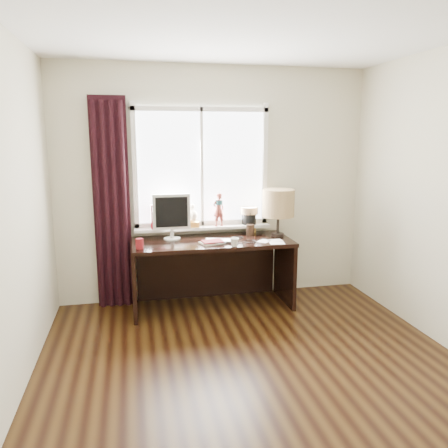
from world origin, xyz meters
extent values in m
cube|color=#38220C|center=(0.00, 0.00, 0.00)|extent=(3.50, 4.00, 0.00)
cube|color=white|center=(0.00, 0.00, 2.60)|extent=(3.50, 4.00, 0.00)
cube|color=beige|center=(0.00, 2.00, 1.30)|extent=(3.50, 0.00, 2.60)
imported|color=silver|center=(-0.01, 1.53, 0.76)|extent=(0.39, 0.31, 0.03)
imported|color=white|center=(0.07, 1.33, 0.80)|extent=(0.12, 0.12, 0.09)
cylinder|color=maroon|center=(-0.86, 1.43, 0.80)|extent=(0.08, 0.08, 0.10)
cube|color=white|center=(-0.15, 1.99, 1.50)|extent=(1.40, 0.02, 1.30)
cube|color=silver|center=(-0.15, 1.96, 0.88)|extent=(1.50, 0.05, 0.05)
cube|color=silver|center=(-0.15, 1.96, 2.12)|extent=(1.50, 0.05, 0.05)
cube|color=silver|center=(-0.88, 1.96, 1.50)|extent=(0.05, 0.05, 1.40)
cube|color=silver|center=(0.57, 1.96, 1.50)|extent=(0.05, 0.05, 1.40)
cube|color=silver|center=(-0.15, 1.96, 1.50)|extent=(0.03, 0.05, 1.30)
cube|color=silver|center=(-0.15, 1.91, 0.83)|extent=(1.52, 0.18, 0.03)
cylinder|color=#5A010A|center=(-0.65, 1.88, 0.98)|extent=(0.15, 0.15, 0.26)
cube|color=gold|center=(-0.28, 1.89, 0.88)|extent=(0.15, 0.12, 0.06)
sphere|color=beige|center=(-0.28, 1.89, 0.97)|extent=(0.13, 0.13, 0.13)
sphere|color=beige|center=(-0.28, 1.89, 1.07)|extent=(0.07, 0.07, 0.07)
imported|color=brown|center=(0.03, 1.88, 1.04)|extent=(0.16, 0.12, 0.38)
cylinder|color=#1E4C51|center=(0.03, 1.87, 1.12)|extent=(0.10, 0.10, 0.05)
cylinder|color=black|center=(0.39, 1.91, 0.91)|extent=(0.16, 0.16, 0.12)
cylinder|color=#8C6B4C|center=(0.39, 1.91, 1.01)|extent=(0.20, 0.20, 0.08)
cube|color=black|center=(-1.13, 1.92, 1.12)|extent=(0.38, 0.05, 2.25)
cylinder|color=black|center=(-1.27, 1.89, 1.10)|extent=(0.06, 0.06, 2.20)
cylinder|color=black|center=(-1.18, 1.89, 1.10)|extent=(0.06, 0.06, 2.20)
cylinder|color=black|center=(-1.09, 1.89, 1.10)|extent=(0.06, 0.06, 2.20)
cylinder|color=black|center=(-1.00, 1.89, 1.10)|extent=(0.06, 0.06, 2.20)
cube|color=black|center=(-0.10, 1.63, 0.73)|extent=(1.70, 0.70, 0.04)
cube|color=black|center=(-0.93, 1.63, 0.35)|extent=(0.04, 0.64, 0.71)
cube|color=black|center=(0.73, 1.63, 0.35)|extent=(0.04, 0.64, 0.71)
cube|color=black|center=(-0.10, 1.97, 0.35)|extent=(1.60, 0.03, 0.71)
cylinder|color=beige|center=(-0.51, 1.77, 0.76)|extent=(0.18, 0.18, 0.01)
cylinder|color=beige|center=(-0.51, 1.77, 0.81)|extent=(0.04, 0.04, 0.10)
cube|color=beige|center=(-0.51, 1.77, 1.05)|extent=(0.40, 0.04, 0.38)
cube|color=black|center=(-0.51, 1.74, 1.05)|extent=(0.34, 0.01, 0.32)
cube|color=beige|center=(-0.13, 1.49, 0.76)|extent=(0.26, 0.22, 0.02)
cube|color=#54070B|center=(-0.12, 1.48, 0.78)|extent=(0.23, 0.18, 0.01)
cylinder|color=black|center=(0.37, 1.79, 0.81)|extent=(0.09, 0.09, 0.12)
cylinder|color=black|center=(0.35, 1.80, 0.86)|extent=(0.01, 0.01, 0.22)
cylinder|color=black|center=(0.38, 1.78, 0.84)|extent=(0.01, 0.01, 0.19)
cylinder|color=black|center=(0.37, 1.81, 0.88)|extent=(0.01, 0.01, 0.25)
cylinder|color=black|center=(0.39, 1.80, 0.83)|extent=(0.01, 0.01, 0.17)
cube|color=gold|center=(0.42, 1.92, 0.81)|extent=(0.10, 0.02, 0.13)
cube|color=#996633|center=(0.42, 1.91, 0.81)|extent=(0.08, 0.01, 0.10)
cylinder|color=black|center=(0.65, 1.68, 0.77)|extent=(0.14, 0.14, 0.03)
cylinder|color=black|center=(0.65, 1.68, 0.89)|extent=(0.03, 0.03, 0.22)
cylinder|color=tan|center=(0.65, 1.68, 1.12)|extent=(0.35, 0.35, 0.30)
cube|color=white|center=(0.54, 1.36, 0.75)|extent=(0.16, 0.13, 0.00)
cube|color=white|center=(0.55, 1.48, 0.75)|extent=(0.15, 0.12, 0.00)
cube|color=white|center=(0.43, 1.47, 0.75)|extent=(0.18, 0.18, 0.00)
torus|color=black|center=(0.28, 1.47, 0.75)|extent=(0.14, 0.14, 0.01)
torus|color=black|center=(0.20, 1.68, 0.75)|extent=(0.15, 0.15, 0.01)
torus|color=black|center=(-0.09, 1.68, 0.75)|extent=(0.14, 0.14, 0.01)
camera|label=1|loc=(-0.92, -2.82, 1.84)|focal=35.00mm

